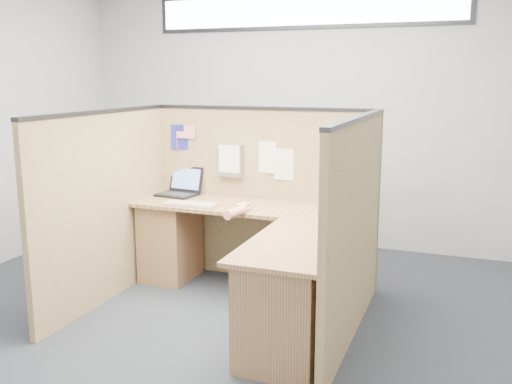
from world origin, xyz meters
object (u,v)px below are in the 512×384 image
at_px(mouse, 243,208).
at_px(laptop, 180,188).
at_px(l_desk, 252,260).
at_px(keyboard, 190,204).

bearing_deg(mouse, laptop, 153.17).
height_order(laptop, mouse, laptop).
relative_size(l_desk, laptop, 5.36).
height_order(l_desk, keyboard, keyboard).
distance_m(laptop, mouse, 0.87).
distance_m(l_desk, laptop, 1.17).
xyz_separation_m(l_desk, keyboard, (-0.62, 0.19, 0.35)).
xyz_separation_m(keyboard, mouse, (0.48, 0.00, 0.01)).
distance_m(l_desk, keyboard, 0.74).
bearing_deg(keyboard, laptop, 126.17).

